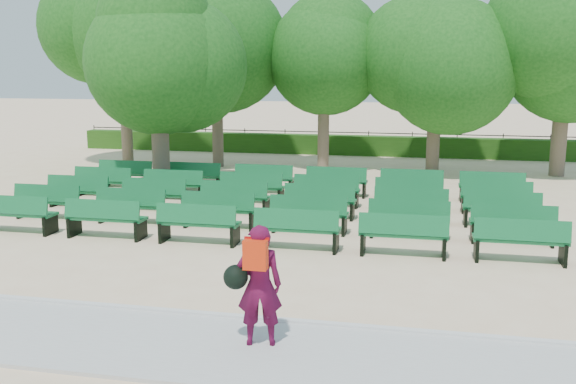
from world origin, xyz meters
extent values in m
plane|color=beige|center=(0.00, 0.00, 0.00)|extent=(120.00, 120.00, 0.00)
cube|color=#BBBAB6|center=(0.00, -7.40, 0.03)|extent=(30.00, 2.20, 0.06)
cube|color=silver|center=(0.00, -6.25, 0.05)|extent=(30.00, 0.12, 0.10)
cube|color=#245014|center=(0.00, 14.00, 0.45)|extent=(26.00, 0.70, 0.90)
cube|color=#116532|center=(-0.31, 1.13, 0.47)|extent=(1.91, 0.56, 0.06)
cube|color=#116532|center=(-0.31, 0.91, 0.74)|extent=(1.90, 0.18, 0.44)
cylinder|color=brown|center=(-4.63, 3.32, 1.60)|extent=(0.55, 0.55, 3.20)
ellipsoid|color=#1E5D19|center=(-4.63, 3.32, 4.48)|extent=(4.65, 4.65, 4.19)
imported|color=#4F0B2B|center=(1.30, -7.14, 0.95)|extent=(0.73, 0.56, 1.78)
cube|color=red|center=(1.30, -7.35, 1.46)|extent=(0.33, 0.17, 0.42)
sphere|color=black|center=(0.97, -7.20, 1.07)|extent=(0.36, 0.36, 0.36)
camera|label=1|loc=(3.51, -15.59, 4.00)|focal=40.00mm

